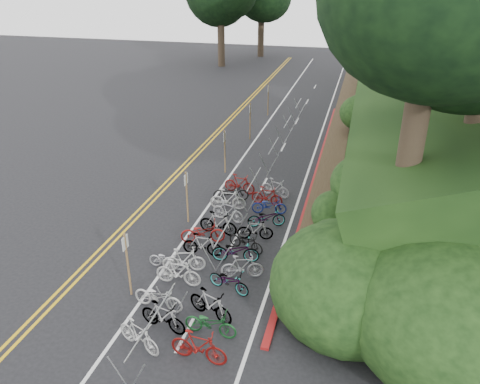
{
  "coord_description": "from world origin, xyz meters",
  "views": [
    {
      "loc": [
        7.74,
        -12.65,
        10.56
      ],
      "look_at": [
        2.79,
        6.06,
        1.3
      ],
      "focal_mm": 35.0,
      "sensor_mm": 36.0,
      "label": 1
    }
  ],
  "objects": [
    {
      "name": "embankment",
      "position": [
        12.96,
        19.04,
        2.57
      ],
      "size": [
        14.3,
        48.14,
        9.11
      ],
      "color": "black",
      "rests_on": "ground"
    },
    {
      "name": "road_markings",
      "position": [
        0.63,
        10.1,
        0.0
      ],
      "size": [
        7.47,
        80.0,
        0.01
      ],
      "color": "gold",
      "rests_on": "ground"
    },
    {
      "name": "bike_rack_front",
      "position": [
        2.41,
        -2.83,
        0.85
      ],
      "size": [
        1.13,
        3.39,
        1.14
      ],
      "color": "#939498",
      "rests_on": "ground"
    },
    {
      "name": "signpost_near",
      "position": [
        0.5,
        -0.54,
        1.44
      ],
      "size": [
        0.08,
        0.4,
        2.52
      ],
      "color": "brown",
      "rests_on": "ground"
    },
    {
      "name": "signposts_rest",
      "position": [
        0.6,
        14.0,
        1.43
      ],
      "size": [
        0.08,
        18.4,
        2.5
      ],
      "color": "brown",
      "rests_on": "ground"
    },
    {
      "name": "red_curb",
      "position": [
        5.7,
        12.0,
        0.05
      ],
      "size": [
        0.25,
        28.0,
        0.1
      ],
      "primitive_type": "cube",
      "color": "maroon",
      "rests_on": "ground"
    },
    {
      "name": "bike_racks_rest",
      "position": [
        3.0,
        13.0,
        0.85
      ],
      "size": [
        1.14,
        23.0,
        1.17
      ],
      "color": "#939498",
      "rests_on": "ground"
    },
    {
      "name": "bike_valet",
      "position": [
        2.92,
        2.73,
        0.49
      ],
      "size": [
        3.5,
        13.32,
        1.08
      ],
      "color": "beige",
      "rests_on": "ground"
    },
    {
      "name": "bike_front",
      "position": [
        1.1,
        1.33,
        0.39
      ],
      "size": [
        0.56,
        1.49,
        0.77
      ],
      "primitive_type": "imported",
      "rotation": [
        0.0,
        0.0,
        1.54
      ],
      "color": "#9E9EA3",
      "rests_on": "ground"
    },
    {
      "name": "ground",
      "position": [
        0.0,
        0.0,
        0.0
      ],
      "size": [
        120.0,
        120.0,
        0.0
      ],
      "primitive_type": "plane",
      "color": "black",
      "rests_on": "ground"
    }
  ]
}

